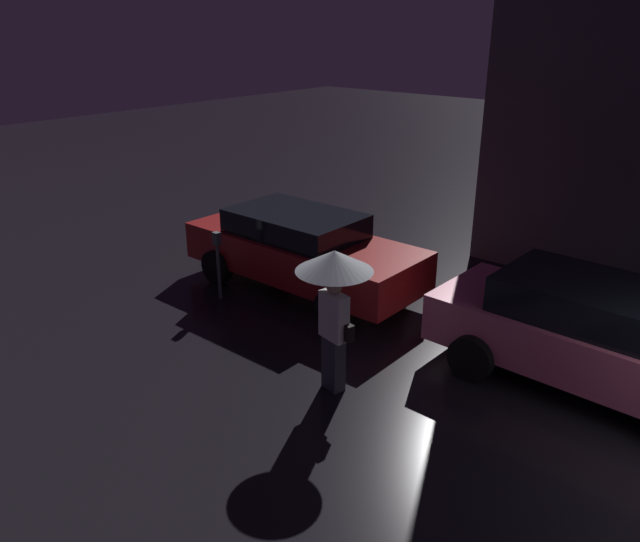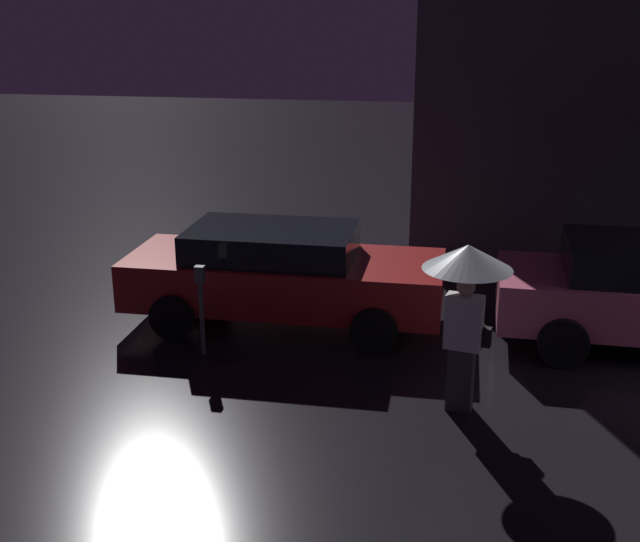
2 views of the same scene
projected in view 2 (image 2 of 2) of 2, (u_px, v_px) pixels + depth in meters
name	position (u px, v px, depth m)	size (l,w,h in m)	color
parked_car_red	(282.00, 273.00, 11.40)	(4.47, 1.91, 1.41)	maroon
pedestrian_with_umbrella	(467.00, 282.00, 8.64)	(0.98, 0.98, 1.95)	#383842
parking_meter	(201.00, 300.00, 10.34)	(0.12, 0.10, 1.22)	#4C5154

